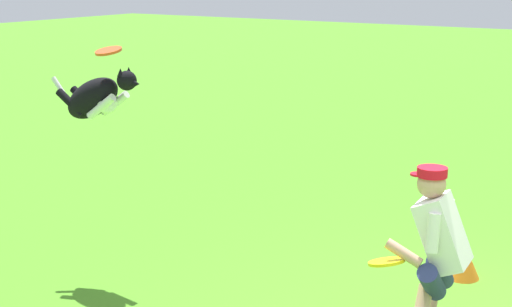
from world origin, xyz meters
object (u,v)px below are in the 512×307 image
Objects in this scene: frisbee_held at (386,262)px; training_cone at (463,260)px; dog at (96,98)px; frisbee_flying at (108,51)px; person at (437,247)px.

training_cone is (-0.10, -1.48, -0.44)m from frisbee_held.
frisbee_held is at bearing 86.09° from training_cone.
dog is 4.29× the size of frisbee_flying.
person is 3.16m from dog.
training_cone is at bearing -87.56° from person.
frisbee_flying reaches higher than frisbee_held.
frisbee_flying reaches higher than dog.
person reaches higher than training_cone.
dog is at bearing 0.95° from person.
person is at bearing -135.83° from frisbee_held.
frisbee_held is at bearing -178.18° from frisbee_flying.
dog is at bearing 2.29° from frisbee_flying.
person is at bearing -172.98° from frisbee_flying.
person is 5.57× the size of frisbee_flying.
frisbee_flying reaches higher than person.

